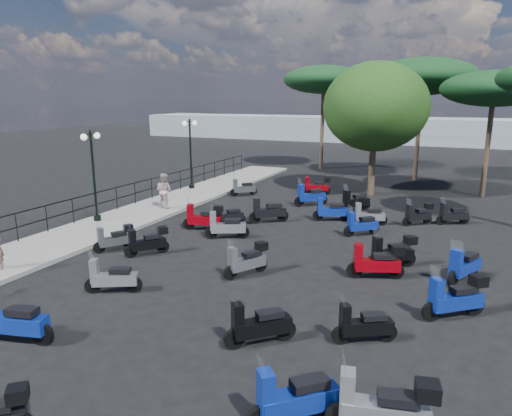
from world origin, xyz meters
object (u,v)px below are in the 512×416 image
at_px(scooter_23, 464,266).
at_px(pine_1, 494,89).
at_px(scooter_1, 114,239).
at_px(scooter_11, 247,261).
at_px(scooter_12, 268,212).
at_px(scooter_15, 383,408).
at_px(scooter_2, 226,227).
at_px(scooter_3, 228,216).
at_px(pine_2, 324,80).
at_px(scooter_10, 259,325).
at_px(scooter_20, 355,202).
at_px(scooter_14, 310,196).
at_px(scooter_25, 418,215).
at_px(scooter_13, 331,211).
at_px(scooter_4, 243,188).
at_px(scooter_18, 361,225).
at_px(scooter_5, 112,278).
at_px(scooter_7, 204,218).
at_px(scooter_6, 147,242).
at_px(scooter_17, 392,253).
at_px(scooter_0, 12,321).
at_px(scooter_22, 455,298).
at_px(lamp_post_2, 190,149).
at_px(scooter_19, 368,216).
at_px(pine_0, 423,77).
at_px(pedestrian_far, 164,191).
at_px(scooter_24, 376,262).
at_px(scooter_16, 363,326).
at_px(lamp_post_1, 93,170).
at_px(scooter_21, 294,399).
at_px(scooter_8, 316,186).
at_px(broadleaf_tree, 376,107).
at_px(scooter_26, 452,215).

xyz_separation_m(scooter_23, pine_1, (0.92, 13.65, 5.36)).
height_order(scooter_1, scooter_11, scooter_11).
distance_m(scooter_12, scooter_15, 13.24).
relative_size(scooter_2, pine_1, 0.23).
distance_m(scooter_2, scooter_3, 1.89).
bearing_deg(scooter_23, pine_2, -36.51).
relative_size(scooter_10, scooter_20, 0.98).
bearing_deg(scooter_2, scooter_14, -37.55).
bearing_deg(scooter_25, scooter_14, 28.71).
xyz_separation_m(scooter_11, scooter_13, (0.68, 7.39, -0.01)).
distance_m(scooter_4, scooter_18, 9.07).
bearing_deg(scooter_18, scooter_15, 149.81).
xyz_separation_m(scooter_1, scooter_5, (2.44, -2.93, -0.00)).
height_order(scooter_3, scooter_7, scooter_7).
relative_size(scooter_6, scooter_17, 0.92).
relative_size(scooter_0, scooter_22, 1.25).
height_order(lamp_post_2, scooter_23, lamp_post_2).
relative_size(scooter_0, scooter_19, 1.24).
height_order(scooter_13, pine_0, pine_0).
height_order(scooter_4, pine_2, pine_2).
bearing_deg(pedestrian_far, scooter_20, -153.43).
bearing_deg(scooter_15, scooter_7, 30.77).
xyz_separation_m(scooter_18, scooter_24, (1.33, -4.31, 0.08)).
xyz_separation_m(scooter_16, scooter_23, (2.04, 4.78, 0.07)).
bearing_deg(scooter_19, scooter_5, 128.87).
relative_size(lamp_post_1, scooter_21, 2.75).
height_order(lamp_post_2, scooter_18, lamp_post_2).
bearing_deg(scooter_8, scooter_10, 167.58).
distance_m(scooter_7, scooter_11, 5.35).
height_order(scooter_5, scooter_20, scooter_20).
xyz_separation_m(scooter_0, scooter_15, (8.07, 0.36, 0.02)).
xyz_separation_m(scooter_3, pine_0, (6.24, 15.22, 6.29)).
bearing_deg(scooter_12, scooter_13, -99.30).
bearing_deg(lamp_post_2, scooter_13, -14.29).
bearing_deg(scooter_1, scooter_4, -57.45).
bearing_deg(scooter_15, scooter_13, 5.84).
height_order(scooter_7, broadleaf_tree, broadleaf_tree).
relative_size(scooter_2, scooter_12, 1.08).
xyz_separation_m(scooter_0, pine_0, (6.18, 25.83, 6.19)).
height_order(scooter_18, scooter_19, scooter_18).
xyz_separation_m(scooter_21, scooter_26, (2.10, 14.68, -0.07)).
bearing_deg(pine_2, pine_0, -17.38).
bearing_deg(scooter_15, pine_0, -8.46).
relative_size(scooter_17, scooter_25, 1.22).
bearing_deg(scooter_2, scooter_13, -62.14).
xyz_separation_m(scooter_12, scooter_25, (6.10, 2.30, -0.05)).
xyz_separation_m(lamp_post_1, scooter_26, (14.20, 6.21, -1.95)).
height_order(pedestrian_far, scooter_12, pedestrian_far).
relative_size(pedestrian_far, scooter_24, 1.02).
distance_m(pedestrian_far, scooter_3, 4.25).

